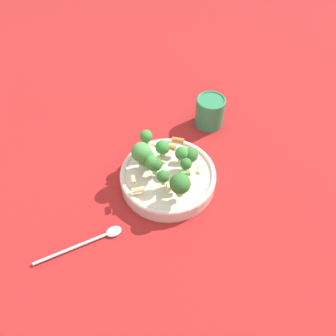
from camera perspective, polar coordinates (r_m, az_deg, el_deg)
ground_plane at (r=0.83m, az=0.00°, el=-2.44°), size 3.00×3.00×0.00m
bowl at (r=0.81m, az=0.00°, el=-1.52°), size 0.24×0.24×0.04m
pasta_salad at (r=0.76m, az=-1.10°, el=1.34°), size 0.19×0.19×0.08m
cup at (r=0.95m, az=7.29°, el=9.76°), size 0.08×0.08×0.09m
spoon at (r=0.75m, az=-12.70°, el=-12.01°), size 0.08×0.19×0.01m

